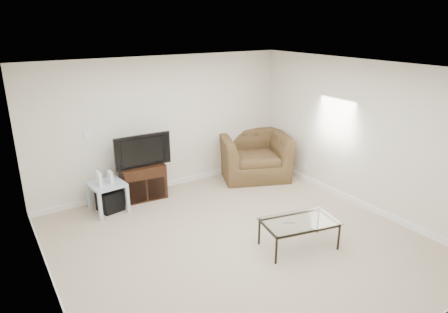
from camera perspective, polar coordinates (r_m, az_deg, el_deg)
floor at (r=5.97m, az=2.17°, el=-12.25°), size 5.00×5.00×0.00m
ceiling at (r=5.15m, az=2.52°, el=12.32°), size 5.00×5.00×0.00m
wall_back at (r=7.53m, az=-8.57°, el=4.57°), size 5.00×0.02×2.50m
wall_left at (r=4.60m, az=-24.43°, el=-6.49°), size 0.02×5.00×2.50m
wall_right at (r=7.10m, az=19.20°, el=2.83°), size 0.02×5.00×2.50m
plate_back at (r=7.10m, az=-18.89°, el=2.86°), size 0.12×0.02×0.12m
plate_right_switch at (r=8.14m, az=10.41°, el=5.55°), size 0.02×0.09×0.13m
plate_right_outlet at (r=8.20m, az=11.43°, el=-1.36°), size 0.02×0.08×0.12m
tv_stand at (r=7.42m, az=-11.56°, el=-3.40°), size 0.80×0.59×0.64m
dvd_player at (r=7.31m, az=-11.57°, el=-1.98°), size 0.46×0.34×0.06m
television at (r=7.19m, az=-11.80°, el=1.01°), size 0.94×0.20×0.58m
side_table at (r=7.05m, az=-16.21°, el=-5.59°), size 0.58×0.58×0.51m
subwoofer at (r=7.11m, az=-15.98°, el=-6.02°), size 0.43×0.43×0.36m
game_console at (r=6.85m, az=-17.40°, el=-3.07°), size 0.05×0.17×0.23m
game_case at (r=6.92m, az=-15.92°, el=-2.84°), size 0.06×0.15×0.20m
recliner at (r=8.20m, az=4.29°, el=1.17°), size 1.60×1.34×1.19m
coffee_table at (r=5.88m, az=10.60°, el=-10.82°), size 1.16×0.80×0.41m
remote at (r=5.70m, az=9.24°, el=-9.24°), size 0.17×0.13×0.02m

